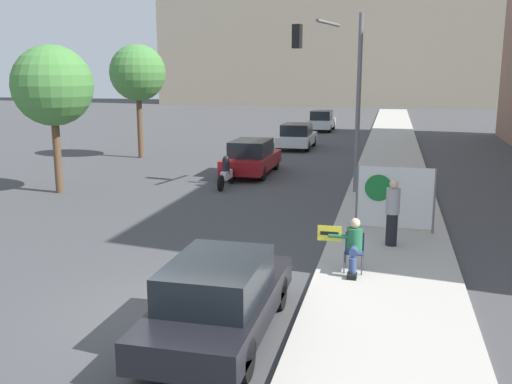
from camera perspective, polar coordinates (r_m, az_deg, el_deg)
ground_plane at (r=10.80m, az=-8.46°, el=-11.99°), size 160.00×160.00×0.00m
sidewalk_curb at (r=24.52m, az=13.34°, el=1.49°), size 3.07×90.00×0.12m
seated_protester at (r=12.40m, az=9.67°, el=-5.16°), size 0.99×0.77×1.18m
jogger_on_sidewalk at (r=14.46m, az=13.49°, el=-1.98°), size 0.34×0.34×1.66m
protest_banner at (r=15.76m, az=13.67°, el=-0.54°), size 2.09×0.06×1.75m
traffic_light_pole at (r=20.72m, az=8.03°, el=11.49°), size 2.54×2.31×6.21m
parked_car_curbside at (r=9.62m, az=-3.71°, el=-10.49°), size 1.70×4.18×1.37m
car_on_road_nearest at (r=24.66m, az=-0.44°, el=3.48°), size 1.75×4.45×1.51m
car_on_road_midblock at (r=33.25m, az=4.11°, el=5.59°), size 1.82×4.14×1.45m
car_on_road_distant at (r=43.71m, az=6.57°, el=7.08°), size 1.72×4.10×1.53m
motorcycle_on_road at (r=21.95m, az=-2.98°, el=1.85°), size 0.28×2.14×1.23m
street_tree_near_curb at (r=21.83m, az=-19.69°, el=9.93°), size 2.87×2.87×5.32m
street_tree_midblock at (r=29.99m, az=-11.74°, el=11.55°), size 2.83×2.83×5.75m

